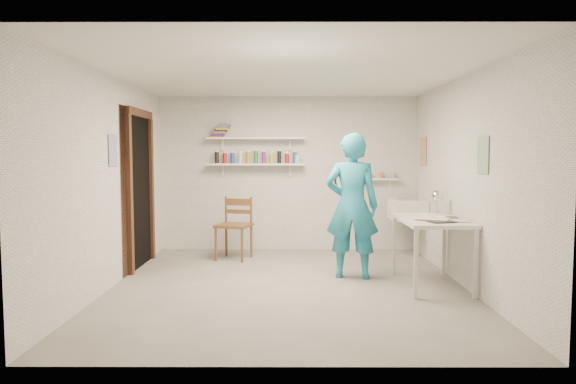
{
  "coord_description": "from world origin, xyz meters",
  "views": [
    {
      "loc": [
        0.02,
        -5.79,
        1.51
      ],
      "look_at": [
        0.0,
        0.4,
        1.05
      ],
      "focal_mm": 32.0,
      "sensor_mm": 36.0,
      "label": 1
    }
  ],
  "objects_px": {
    "wooden_chair": "(234,226)",
    "desk_lamp": "(437,196)",
    "belfast_sink": "(407,209)",
    "man": "(352,206)",
    "wall_clock": "(347,181)",
    "work_table": "(431,252)"
  },
  "relations": [
    {
      "from": "belfast_sink",
      "to": "work_table",
      "type": "relative_size",
      "value": 0.52
    },
    {
      "from": "man",
      "to": "wooden_chair",
      "type": "bearing_deg",
      "value": -25.2
    },
    {
      "from": "wooden_chair",
      "to": "man",
      "type": "bearing_deg",
      "value": -18.96
    },
    {
      "from": "belfast_sink",
      "to": "desk_lamp",
      "type": "distance_m",
      "value": 1.26
    },
    {
      "from": "man",
      "to": "wall_clock",
      "type": "bearing_deg",
      "value": -70.42
    },
    {
      "from": "belfast_sink",
      "to": "desk_lamp",
      "type": "bearing_deg",
      "value": -86.18
    },
    {
      "from": "man",
      "to": "wooden_chair",
      "type": "distance_m",
      "value": 1.94
    },
    {
      "from": "man",
      "to": "belfast_sink",
      "type": "bearing_deg",
      "value": -117.04
    },
    {
      "from": "man",
      "to": "work_table",
      "type": "relative_size",
      "value": 1.51
    },
    {
      "from": "belfast_sink",
      "to": "man",
      "type": "distance_m",
      "value": 1.63
    },
    {
      "from": "belfast_sink",
      "to": "wall_clock",
      "type": "relative_size",
      "value": 1.89
    },
    {
      "from": "belfast_sink",
      "to": "desk_lamp",
      "type": "height_order",
      "value": "desk_lamp"
    },
    {
      "from": "wooden_chair",
      "to": "desk_lamp",
      "type": "bearing_deg",
      "value": -5.22
    },
    {
      "from": "belfast_sink",
      "to": "wooden_chair",
      "type": "distance_m",
      "value": 2.55
    },
    {
      "from": "man",
      "to": "wooden_chair",
      "type": "relative_size",
      "value": 1.81
    },
    {
      "from": "wooden_chair",
      "to": "desk_lamp",
      "type": "xyz_separation_m",
      "value": [
        2.61,
        -1.02,
        0.51
      ]
    },
    {
      "from": "wall_clock",
      "to": "work_table",
      "type": "relative_size",
      "value": 0.27
    },
    {
      "from": "desk_lamp",
      "to": "belfast_sink",
      "type": "bearing_deg",
      "value": 93.82
    },
    {
      "from": "belfast_sink",
      "to": "man",
      "type": "bearing_deg",
      "value": -126.83
    },
    {
      "from": "man",
      "to": "wooden_chair",
      "type": "xyz_separation_m",
      "value": [
        -1.56,
        1.09,
        -0.39
      ]
    },
    {
      "from": "wooden_chair",
      "to": "desk_lamp",
      "type": "relative_size",
      "value": 6.7
    },
    {
      "from": "belfast_sink",
      "to": "wooden_chair",
      "type": "xyz_separation_m",
      "value": [
        -2.53,
        -0.21,
        -0.21
      ]
    }
  ]
}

